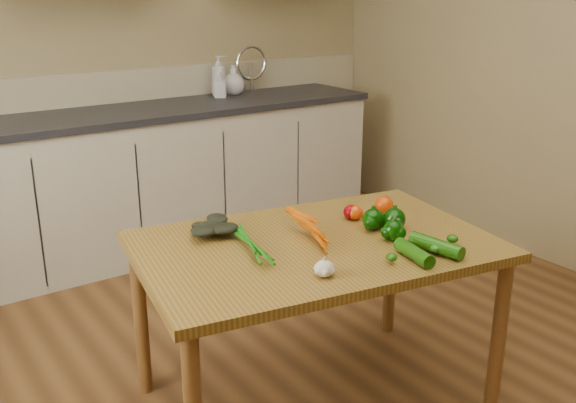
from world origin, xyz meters
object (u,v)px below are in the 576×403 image
Objects in this scene: pepper_a at (373,220)px; tomato_b at (355,213)px; pepper_b at (394,219)px; tomato_a at (351,212)px; table at (315,261)px; garlic_bulb at (324,269)px; soap_bottle_b at (220,85)px; tomato_c at (384,205)px; leafy_greens at (209,224)px; soap_bottle_a at (219,76)px; zucchini_a at (436,246)px; soap_bottle_c at (233,80)px; zucchini_b at (414,253)px; carrot_bunch at (291,234)px; pepper_c at (394,230)px.

tomato_b is at bearing 82.11° from pepper_a.
pepper_b reaches higher than tomato_a.
garlic_bulb is at bearing -111.79° from table.
soap_bottle_b reaches higher than tomato_c.
tomato_b is (0.57, -0.18, -0.02)m from leafy_greens.
pepper_b is 0.18m from tomato_b.
soap_bottle_a is 4.07× the size of tomato_a.
garlic_bulb is at bearing 170.68° from zucchini_a.
tomato_b reaches higher than table.
soap_bottle_c is 2.04m from tomato_c.
soap_bottle_a is at bearing 76.76° from zucchini_b.
table is 0.29m from pepper_a.
garlic_bulb is 0.56m from tomato_a.
soap_bottle_a reaches higher than zucchini_a.
pepper_a is 0.08m from pepper_b.
zucchini_b is (0.26, -0.37, -0.01)m from carrot_bunch.
zucchini_b is (-0.06, -0.17, -0.02)m from pepper_c.
leafy_greens is at bearing 162.40° from tomato_b.
pepper_a is 0.47× the size of zucchini_b.
soap_bottle_c is at bearing 57.20° from leafy_greens.
tomato_c is at bearing -156.67° from soap_bottle_a.
pepper_c reaches higher than garlic_bulb.
pepper_c is at bearing -22.33° from carrot_bunch.
carrot_bunch reaches higher than zucchini_a.
tomato_a is (-0.47, -1.95, -0.31)m from soap_bottle_a.
tomato_a is (0.01, 0.14, -0.01)m from pepper_a.
garlic_bulb is 0.74× the size of pepper_b.
carrot_bunch is 0.34m from pepper_a.
pepper_c reaches higher than table.
tomato_a is 1.01× the size of tomato_b.
leafy_greens is at bearing 150.88° from pepper_a.
pepper_c reaches higher than tomato_b.
soap_bottle_a is at bearing 155.96° from soap_bottle_c.
tomato_b is at bearing 83.06° from pepper_c.
pepper_b is at bearing -158.59° from soap_bottle_a.
pepper_b is 0.11m from pepper_c.
carrot_bunch is at bearing -169.64° from soap_bottle_a.
tomato_c reaches higher than carrot_bunch.
tomato_a is at bearing 112.10° from soap_bottle_b.
pepper_b is 0.20m from tomato_a.
pepper_c is (0.54, -0.43, -0.01)m from leafy_greens.
leafy_greens is at bearing 163.59° from tomato_a.
garlic_bulb is (-0.90, -2.32, -0.31)m from soap_bottle_a.
pepper_b is at bearing -7.20° from carrot_bunch.
leafy_greens is 2.83× the size of tomato_a.
soap_bottle_b is (-0.02, -0.06, -0.05)m from soap_bottle_a.
leafy_greens is at bearing -148.53° from soap_bottle_c.
pepper_a is at bearing -131.69° from soap_bottle_c.
tomato_c is at bearing 53.84° from pepper_c.
pepper_b is 1.08× the size of pepper_c.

